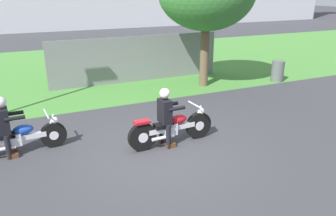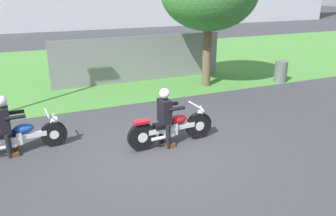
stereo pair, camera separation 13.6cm
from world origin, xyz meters
name	(u,v)px [view 2 (the right image)]	position (x,y,z in m)	size (l,w,h in m)	color
ground	(163,153)	(0.00, 0.00, 0.00)	(120.00, 120.00, 0.00)	#38383D
grass_verge	(84,68)	(0.00, 9.56, 0.00)	(60.00, 12.00, 0.01)	#478438
motorcycle_lead	(172,128)	(0.38, 0.35, 0.41)	(2.20, 0.66, 0.90)	black
rider_lead	(165,113)	(0.21, 0.34, 0.83)	(0.56, 0.48, 1.42)	black
motorcycle_follow	(17,137)	(-3.01, 1.34, 0.38)	(2.23, 0.66, 0.86)	black
rider_follow	(5,121)	(-3.18, 1.33, 0.80)	(0.56, 0.48, 1.38)	black
trash_can	(281,72)	(6.74, 3.84, 0.41)	(0.49, 0.49, 0.83)	#595E5B
fence_segment	(141,59)	(1.67, 6.23, 0.90)	(7.00, 0.06, 1.80)	slate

